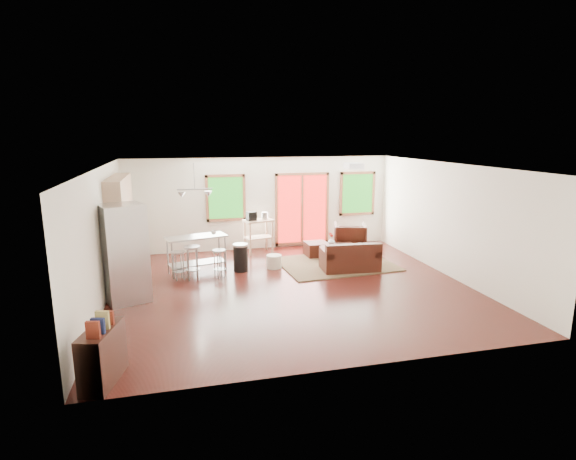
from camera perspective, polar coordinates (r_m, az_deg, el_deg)
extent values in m
cube|color=black|center=(9.76, 0.42, -7.32)|extent=(7.50, 7.00, 0.02)
cube|color=white|center=(9.23, 0.45, 8.21)|extent=(7.50, 7.00, 0.02)
cube|color=white|center=(12.78, -3.44, 3.39)|extent=(7.50, 0.02, 2.60)
cube|color=white|center=(9.25, -22.77, -0.95)|extent=(0.02, 7.00, 2.60)
cube|color=white|center=(10.94, 19.90, 1.18)|extent=(0.02, 7.00, 2.60)
cube|color=white|center=(6.18, 8.51, -6.34)|extent=(7.50, 0.02, 2.60)
cube|color=#195615|center=(12.57, -7.91, 4.06)|extent=(0.94, 0.02, 1.14)
cube|color=brown|center=(12.50, -7.99, 6.83)|extent=(1.10, 0.05, 0.08)
cube|color=brown|center=(12.67, -7.83, 1.33)|extent=(1.10, 0.05, 0.08)
cube|color=brown|center=(12.53, -10.23, 3.96)|extent=(0.08, 0.05, 1.30)
cube|color=brown|center=(12.63, -5.60, 4.16)|extent=(0.08, 0.05, 1.30)
cube|color=#B11713|center=(13.03, 1.81, 2.68)|extent=(1.44, 0.02, 1.94)
cube|color=brown|center=(12.91, 1.84, 7.11)|extent=(1.60, 0.05, 0.08)
cube|color=brown|center=(13.24, 1.78, -1.64)|extent=(1.60, 0.05, 0.08)
cube|color=brown|center=(12.85, -1.46, 2.55)|extent=(0.08, 0.05, 2.10)
cube|color=brown|center=(13.26, 4.98, 2.80)|extent=(0.08, 0.05, 2.10)
cube|color=brown|center=(13.03, 1.81, 2.68)|extent=(0.08, 0.05, 1.94)
cube|color=#195615|center=(13.53, 8.80, 4.60)|extent=(0.94, 0.02, 1.14)
cube|color=brown|center=(13.46, 8.88, 7.18)|extent=(1.10, 0.05, 0.08)
cube|color=brown|center=(13.62, 8.71, 2.06)|extent=(1.10, 0.05, 0.08)
cube|color=brown|center=(13.34, 6.77, 4.56)|extent=(0.08, 0.05, 1.30)
cube|color=brown|center=(13.73, 10.77, 4.64)|extent=(0.08, 0.05, 1.30)
cube|color=#465D3B|center=(11.46, 6.09, -4.29)|extent=(2.92, 2.33, 0.03)
cube|color=black|center=(10.98, 7.83, -4.12)|extent=(1.40, 0.86, 0.38)
cube|color=black|center=(10.62, 8.35, -2.69)|extent=(1.36, 0.28, 0.34)
cube|color=black|center=(10.76, 4.88, -2.95)|extent=(0.24, 0.78, 0.14)
cube|color=black|center=(11.10, 10.76, -2.65)|extent=(0.24, 0.78, 0.14)
cube|color=black|center=(10.88, 6.30, -2.91)|extent=(0.59, 0.54, 0.11)
cube|color=black|center=(11.05, 9.27, -2.76)|extent=(0.59, 0.54, 0.11)
cube|color=#321913|center=(11.89, 6.31, -1.98)|extent=(0.96, 0.59, 0.04)
cube|color=#321913|center=(11.61, 4.86, -3.25)|extent=(0.06, 0.06, 0.34)
cube|color=#321913|center=(11.90, 8.42, -2.96)|extent=(0.06, 0.06, 0.34)
cube|color=#321913|center=(11.98, 4.17, -2.75)|extent=(0.06, 0.06, 0.34)
cube|color=#321913|center=(12.27, 7.64, -2.48)|extent=(0.06, 0.06, 0.34)
imported|color=black|center=(12.68, 7.87, -0.73)|extent=(1.06, 1.03, 0.88)
cube|color=black|center=(12.12, 3.61, -2.46)|extent=(0.60, 0.60, 0.38)
cylinder|color=beige|center=(11.07, -1.79, -4.02)|extent=(0.46, 0.46, 0.33)
imported|color=silver|center=(11.75, 5.53, -1.45)|extent=(0.24, 0.25, 0.18)
sphere|color=red|center=(11.75, 5.59, -0.71)|extent=(0.09, 0.09, 0.07)
sphere|color=red|center=(11.68, 5.50, -0.69)|extent=(0.09, 0.09, 0.07)
sphere|color=red|center=(11.73, 5.42, -0.52)|extent=(0.09, 0.09, 0.07)
imported|color=maroon|center=(11.69, 7.57, -1.36)|extent=(0.20, 0.09, 0.27)
cube|color=tan|center=(11.05, -19.51, -3.22)|extent=(0.60, 2.20, 0.90)
cube|color=black|center=(10.94, -19.69, -0.84)|extent=(0.64, 2.24, 0.04)
cube|color=tan|center=(10.78, -20.71, 4.47)|extent=(0.36, 2.20, 0.70)
cylinder|color=#B7BABC|center=(10.43, -19.99, -0.85)|extent=(0.12, 0.12, 0.18)
cube|color=black|center=(11.30, -19.54, 0.20)|extent=(0.22, 0.18, 0.20)
cube|color=#B7BABC|center=(9.30, -20.08, -2.80)|extent=(0.99, 0.98, 1.93)
cube|color=gray|center=(9.39, -17.87, -2.50)|extent=(0.27, 0.67, 1.89)
cylinder|color=gray|center=(9.14, -17.37, -1.82)|extent=(0.03, 0.03, 1.29)
cylinder|color=gray|center=(9.58, -18.23, -1.25)|extent=(0.03, 0.03, 1.29)
cube|color=#B7BABC|center=(10.75, -11.59, -0.87)|extent=(1.50, 0.90, 0.04)
cube|color=gray|center=(10.91, -11.45, -4.12)|extent=(1.39, 0.80, 0.03)
cylinder|color=gray|center=(10.50, -14.47, -3.83)|extent=(0.05, 0.05, 0.85)
cylinder|color=gray|center=(10.85, -7.94, -3.03)|extent=(0.05, 0.05, 0.85)
cylinder|color=gray|center=(10.90, -15.02, -3.26)|extent=(0.05, 0.05, 0.85)
cylinder|color=gray|center=(11.24, -8.72, -2.51)|extent=(0.05, 0.05, 0.85)
imported|color=white|center=(10.55, -9.43, -0.25)|extent=(0.12, 0.09, 0.11)
cylinder|color=#B7BABC|center=(10.36, -13.80, -2.75)|extent=(0.39, 0.39, 0.04)
cylinder|color=gray|center=(10.55, -13.40, -4.33)|extent=(0.03, 0.03, 0.63)
cylinder|color=gray|center=(10.50, -14.29, -4.45)|extent=(0.03, 0.03, 0.63)
cylinder|color=gray|center=(10.35, -14.02, -4.69)|extent=(0.03, 0.03, 0.63)
cylinder|color=gray|center=(10.39, -13.13, -4.57)|extent=(0.03, 0.03, 0.63)
cylinder|color=gray|center=(10.48, -13.68, -5.09)|extent=(0.35, 0.35, 0.01)
cylinder|color=#B7BABC|center=(10.27, -12.12, -2.13)|extent=(0.39, 0.39, 0.04)
cylinder|color=gray|center=(10.48, -11.54, -4.03)|extent=(0.03, 0.03, 0.74)
cylinder|color=gray|center=(10.46, -12.63, -4.11)|extent=(0.03, 0.03, 0.74)
cylinder|color=gray|center=(10.27, -12.52, -4.41)|extent=(0.03, 0.03, 0.74)
cylinder|color=gray|center=(10.29, -11.41, -4.33)|extent=(0.03, 0.03, 0.74)
cylinder|color=gray|center=(10.41, -11.99, -4.91)|extent=(0.36, 0.36, 0.02)
cylinder|color=#B7BABC|center=(10.33, -8.74, -2.60)|extent=(0.40, 0.40, 0.04)
cylinder|color=gray|center=(10.53, -8.47, -4.17)|extent=(0.03, 0.03, 0.62)
cylinder|color=gray|center=(10.46, -9.30, -4.31)|extent=(0.03, 0.03, 0.62)
cylinder|color=gray|center=(10.31, -8.90, -4.53)|extent=(0.03, 0.03, 0.62)
cylinder|color=gray|center=(10.38, -8.07, -4.39)|extent=(0.03, 0.03, 0.62)
cylinder|color=gray|center=(10.45, -8.67, -4.92)|extent=(0.36, 0.36, 0.01)
cylinder|color=black|center=(10.86, -6.03, -3.60)|extent=(0.40, 0.40, 0.62)
cylinder|color=#B7BABC|center=(10.77, -6.06, -1.91)|extent=(0.41, 0.41, 0.05)
cube|color=tan|center=(12.32, -3.80, 1.20)|extent=(0.86, 0.65, 0.04)
cube|color=tan|center=(12.42, -3.77, -0.93)|extent=(0.81, 0.61, 0.03)
cube|color=tan|center=(12.12, -4.83, -1.17)|extent=(0.05, 0.05, 0.92)
cube|color=tan|center=(12.37, -2.01, -0.86)|extent=(0.05, 0.05, 0.92)
cube|color=tan|center=(12.48, -5.51, -0.80)|extent=(0.05, 0.05, 0.92)
cube|color=tan|center=(12.72, -2.76, -0.50)|extent=(0.05, 0.05, 0.92)
cube|color=black|center=(12.22, -4.66, 1.78)|extent=(0.28, 0.27, 0.24)
cylinder|color=#B7BABC|center=(12.38, -2.97, 1.83)|extent=(0.21, 0.21, 0.20)
cube|color=#321913|center=(6.62, -22.51, -14.52)|extent=(0.54, 0.91, 0.76)
cube|color=maroon|center=(6.16, -23.53, -11.58)|extent=(0.18, 0.09, 0.23)
cube|color=navy|center=(6.28, -22.98, -11.16)|extent=(0.18, 0.09, 0.21)
cube|color=tan|center=(6.39, -22.48, -10.52)|extent=(0.18, 0.09, 0.25)
cube|color=maroon|center=(6.53, -21.97, -10.28)|extent=(0.18, 0.09, 0.19)
cube|color=white|center=(10.30, 8.36, 8.05)|extent=(0.35, 0.35, 0.12)
cylinder|color=gray|center=(10.47, -11.83, 6.72)|extent=(0.02, 0.02, 0.60)
cube|color=gray|center=(10.50, -11.76, 5.09)|extent=(0.80, 0.04, 0.03)
cone|color=#B7BABC|center=(10.51, -13.37, 4.36)|extent=(0.18, 0.18, 0.14)
cone|color=#B7BABC|center=(10.53, -10.09, 4.52)|extent=(0.18, 0.18, 0.14)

